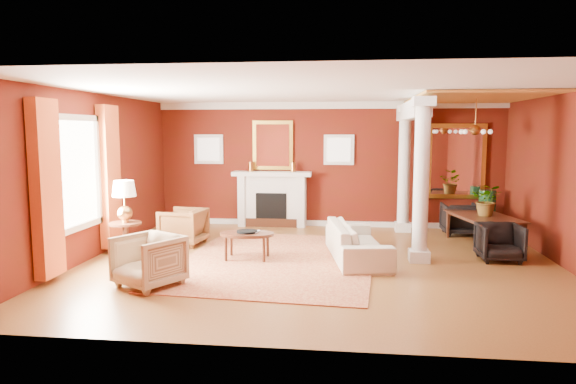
# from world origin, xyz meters

# --- Properties ---
(ground) EXTENTS (8.00, 8.00, 0.00)m
(ground) POSITION_xyz_m (0.00, 0.00, 0.00)
(ground) COLOR brown
(ground) RESTS_ON ground
(room_shell) EXTENTS (8.04, 7.04, 2.92)m
(room_shell) POSITION_xyz_m (0.00, 0.00, 2.02)
(room_shell) COLOR #54110B
(room_shell) RESTS_ON ground
(fireplace) EXTENTS (1.85, 0.42, 1.29)m
(fireplace) POSITION_xyz_m (-1.30, 3.32, 0.65)
(fireplace) COLOR silver
(fireplace) RESTS_ON ground
(overmantel_mirror) EXTENTS (0.95, 0.07, 1.15)m
(overmantel_mirror) POSITION_xyz_m (-1.30, 3.45, 1.90)
(overmantel_mirror) COLOR gold
(overmantel_mirror) RESTS_ON fireplace
(flank_window_left) EXTENTS (0.70, 0.07, 0.70)m
(flank_window_left) POSITION_xyz_m (-2.85, 3.46, 1.80)
(flank_window_left) COLOR silver
(flank_window_left) RESTS_ON room_shell
(flank_window_right) EXTENTS (0.70, 0.07, 0.70)m
(flank_window_right) POSITION_xyz_m (0.25, 3.46, 1.80)
(flank_window_right) COLOR silver
(flank_window_right) RESTS_ON room_shell
(left_window) EXTENTS (0.21, 2.55, 2.60)m
(left_window) POSITION_xyz_m (-3.89, -0.60, 1.42)
(left_window) COLOR white
(left_window) RESTS_ON room_shell
(column_front) EXTENTS (0.36, 0.36, 2.80)m
(column_front) POSITION_xyz_m (1.70, 0.30, 1.43)
(column_front) COLOR silver
(column_front) RESTS_ON ground
(column_back) EXTENTS (0.36, 0.36, 2.80)m
(column_back) POSITION_xyz_m (1.70, 3.00, 1.43)
(column_back) COLOR silver
(column_back) RESTS_ON ground
(header_beam) EXTENTS (0.30, 3.20, 0.32)m
(header_beam) POSITION_xyz_m (1.70, 1.90, 2.62)
(header_beam) COLOR silver
(header_beam) RESTS_ON column_front
(amber_ceiling) EXTENTS (2.30, 3.40, 0.04)m
(amber_ceiling) POSITION_xyz_m (2.85, 1.75, 2.87)
(amber_ceiling) COLOR gold
(amber_ceiling) RESTS_ON room_shell
(dining_mirror) EXTENTS (1.30, 0.07, 1.70)m
(dining_mirror) POSITION_xyz_m (2.90, 3.45, 1.55)
(dining_mirror) COLOR gold
(dining_mirror) RESTS_ON room_shell
(chandelier) EXTENTS (0.60, 0.62, 0.75)m
(chandelier) POSITION_xyz_m (2.90, 1.80, 2.25)
(chandelier) COLOR #B57B39
(chandelier) RESTS_ON room_shell
(crown_trim) EXTENTS (8.00, 0.08, 0.16)m
(crown_trim) POSITION_xyz_m (0.00, 3.46, 2.82)
(crown_trim) COLOR silver
(crown_trim) RESTS_ON room_shell
(base_trim) EXTENTS (8.00, 0.08, 0.12)m
(base_trim) POSITION_xyz_m (0.00, 3.46, 0.06)
(base_trim) COLOR silver
(base_trim) RESTS_ON ground
(rug) EXTENTS (3.58, 4.58, 0.02)m
(rug) POSITION_xyz_m (-0.73, 0.07, 0.01)
(rug) COLOR maroon
(rug) RESTS_ON ground
(sofa) EXTENTS (0.98, 2.24, 0.85)m
(sofa) POSITION_xyz_m (0.64, 0.34, 0.42)
(sofa) COLOR beige
(sofa) RESTS_ON ground
(armchair_leopard) EXTENTS (0.82, 0.87, 0.80)m
(armchair_leopard) POSITION_xyz_m (-2.74, 1.10, 0.40)
(armchair_leopard) COLOR black
(armchair_leopard) RESTS_ON ground
(armchair_stripe) EXTENTS (1.07, 1.05, 0.83)m
(armchair_stripe) POSITION_xyz_m (-2.37, -1.60, 0.41)
(armchair_stripe) COLOR tan
(armchair_stripe) RESTS_ON ground
(coffee_table) EXTENTS (0.94, 0.94, 0.48)m
(coffee_table) POSITION_xyz_m (-1.26, 0.09, 0.43)
(coffee_table) COLOR black
(coffee_table) RESTS_ON ground
(coffee_book) EXTENTS (0.18, 0.04, 0.25)m
(coffee_book) POSITION_xyz_m (-1.25, 0.15, 0.60)
(coffee_book) COLOR black
(coffee_book) RESTS_ON coffee_table
(side_table) EXTENTS (0.55, 0.55, 1.38)m
(side_table) POSITION_xyz_m (-3.39, -0.09, 0.92)
(side_table) COLOR black
(side_table) RESTS_ON ground
(dining_table) EXTENTS (0.94, 1.79, 0.95)m
(dining_table) POSITION_xyz_m (3.14, 1.70, 0.47)
(dining_table) COLOR black
(dining_table) RESTS_ON ground
(dining_chair_near) EXTENTS (0.71, 0.67, 0.71)m
(dining_chair_near) POSITION_xyz_m (3.08, 0.51, 0.36)
(dining_chair_near) COLOR black
(dining_chair_near) RESTS_ON ground
(dining_chair_far) EXTENTS (0.74, 0.69, 0.75)m
(dining_chair_far) POSITION_xyz_m (2.89, 2.78, 0.38)
(dining_chair_far) COLOR black
(dining_chair_far) RESTS_ON ground
(green_urn) EXTENTS (0.40, 0.40, 0.96)m
(green_urn) POSITION_xyz_m (3.50, 3.00, 0.38)
(green_urn) COLOR #133C1E
(green_urn) RESTS_ON ground
(potted_plant) EXTENTS (0.75, 0.78, 0.48)m
(potted_plant) POSITION_xyz_m (3.15, 1.67, 1.19)
(potted_plant) COLOR #26591E
(potted_plant) RESTS_ON dining_table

